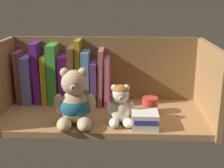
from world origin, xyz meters
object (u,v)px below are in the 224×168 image
book_9 (95,81)px  pillar_candle (150,105)px  book_1 (31,78)px  book_7 (79,71)px  book_6 (73,74)px  book_8 (87,76)px  book_3 (47,78)px  book_2 (39,72)px  book_11 (107,79)px  book_4 (55,73)px  book_10 (101,75)px  book_0 (22,76)px  teddy_bear_larger (75,103)px  book_5 (64,78)px  small_product_box (145,120)px  teddy_bear_smaller (120,105)px

book_9 → pillar_candle: (20.17, -11.32, -5.27)cm
book_1 → book_7: size_ratio=0.74×
book_6 → book_8: book_6 is taller
book_3 → book_6: (10.08, 0.00, 1.79)cm
book_2 → book_11: 26.20cm
book_2 → book_6: 12.87cm
book_4 → book_10: 17.85cm
pillar_candle → book_3: bearing=163.7°
book_0 → book_7: (22.17, 0.00, 2.20)cm
book_4 → book_11: bearing=0.0°
book_10 → teddy_bear_larger: 23.27cm
book_10 → book_3: bearing=180.0°
book_3 → teddy_bear_larger: 26.29cm
book_8 → book_7: bearing=180.0°
book_2 → book_3: bearing=0.0°
book_1 → book_3: 6.18cm
book_5 → small_product_box: size_ratio=2.21×
book_10 → book_9: bearing=180.0°
book_3 → book_5: size_ratio=0.99×
book_0 → teddy_bear_smaller: (37.99, -20.59, -3.71)cm
book_1 → book_3: same height
book_1 → teddy_bear_larger: teddy_bear_larger is taller
teddy_bear_smaller → pillar_candle: size_ratio=2.31×
book_2 → small_product_box: (38.97, -23.74, -8.83)cm
pillar_candle → book_6: bearing=158.4°
book_9 → book_10: size_ratio=0.78×
book_2 → book_4: size_ratio=1.03×
teddy_bear_smaller → pillar_candle: bearing=42.3°
book_2 → teddy_bear_smaller: size_ratio=1.79×
book_0 → teddy_bear_larger: bearing=-42.9°
book_7 → book_4: bearing=180.0°
book_8 → teddy_bear_larger: bearing=-93.4°
book_7 → book_6: bearing=180.0°
book_9 → book_11: 4.82cm
book_0 → book_5: (16.30, 0.00, -0.80)cm
book_7 → small_product_box: 34.68cm
book_6 → small_product_box: size_ratio=2.62×
book_7 → pillar_candle: (25.99, -11.32, -9.21)cm
book_10 → book_11: book_10 is taller
book_10 → pillar_candle: book_10 is taller
book_3 → book_9: bearing=0.0°
book_5 → teddy_bear_larger: size_ratio=0.98×
teddy_bear_larger → book_7: bearing=93.9°
book_9 → book_6: bearing=180.0°
book_2 → book_3: (2.77, 0.00, -2.54)cm
book_1 → book_5: (13.03, 0.00, 0.09)cm
book_2 → book_4: bearing=0.0°
book_0 → book_3: size_ratio=1.10×
book_3 → book_6: 10.24cm
book_7 → pillar_candle: bearing=-23.5°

